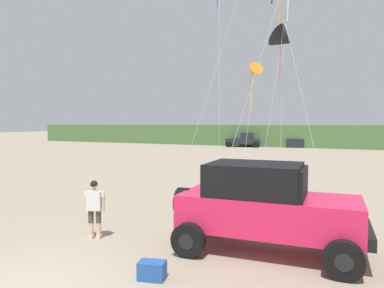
{
  "coord_description": "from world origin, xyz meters",
  "views": [
    {
      "loc": [
        5.78,
        -4.82,
        3.27
      ],
      "look_at": [
        1.44,
        4.54,
        2.67
      ],
      "focal_mm": 33.34,
      "sensor_mm": 36.0,
      "label": 1
    }
  ],
  "objects": [
    {
      "name": "dune_ridge",
      "position": [
        -1.6,
        48.18,
        1.51
      ],
      "size": [
        90.0,
        8.15,
        3.01
      ],
      "primitive_type": "cube",
      "color": "#4C703D",
      "rests_on": "ground_plane"
    },
    {
      "name": "jeep",
      "position": [
        3.72,
        4.03,
        1.2
      ],
      "size": [
        4.91,
        2.6,
        2.26
      ],
      "color": "#EA2151",
      "rests_on": "ground_plane"
    },
    {
      "name": "person_watching",
      "position": [
        -0.9,
        3.05,
        0.94
      ],
      "size": [
        0.59,
        0.41,
        1.67
      ],
      "color": "#DBB28E",
      "rests_on": "ground_plane"
    },
    {
      "name": "cooler_box",
      "position": [
        1.95,
        1.45,
        0.19
      ],
      "size": [
        0.63,
        0.48,
        0.38
      ],
      "primitive_type": "cube",
      "rotation": [
        0.0,
        0.0,
        0.23
      ],
      "color": "#23519E",
      "rests_on": "ground_plane"
    },
    {
      "name": "distant_pickup",
      "position": [
        -8.44,
        42.93,
        0.94
      ],
      "size": [
        4.88,
        3.18,
        1.98
      ],
      "color": "#1E232D",
      "rests_on": "ground_plane"
    },
    {
      "name": "distant_sedan",
      "position": [
        -0.9,
        44.88,
        0.6
      ],
      "size": [
        4.47,
        2.56,
        1.2
      ],
      "primitive_type": "cube",
      "rotation": [
        0.0,
        0.0,
        0.21
      ],
      "color": "#1E232D",
      "rests_on": "ground_plane"
    },
    {
      "name": "kite_white_parafoil",
      "position": [
        0.58,
        14.49,
        6.07
      ],
      "size": [
        1.26,
        5.22,
        6.63
      ],
      "color": "orange",
      "rests_on": "ground_plane"
    },
    {
      "name": "kite_orange_streamer",
      "position": [
        2.53,
        12.47,
        7.24
      ],
      "size": [
        1.62,
        2.32,
        8.04
      ],
      "color": "black",
      "rests_on": "ground_plane"
    }
  ]
}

